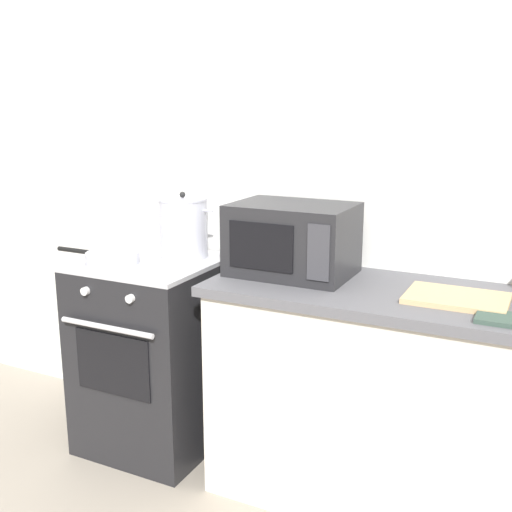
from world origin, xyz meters
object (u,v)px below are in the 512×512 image
at_px(stock_pot, 183,227).
at_px(oven_mitt, 505,319).
at_px(stove, 154,353).
at_px(cutting_board, 457,298).
at_px(microwave, 293,239).
at_px(frying_pan, 111,257).

xyz_separation_m(stock_pot, oven_mitt, (1.45, -0.30, -0.13)).
height_order(stove, cutting_board, cutting_board).
height_order(microwave, oven_mitt, microwave).
distance_m(stock_pot, microwave, 0.59).
xyz_separation_m(stove, oven_mitt, (1.55, -0.16, 0.47)).
xyz_separation_m(stock_pot, frying_pan, (-0.23, -0.25, -0.12)).
relative_size(stove, frying_pan, 2.08).
height_order(stock_pot, microwave, stock_pot).
height_order(microwave, cutting_board, microwave).
relative_size(stove, cutting_board, 2.56).
distance_m(microwave, oven_mitt, 0.91).
xyz_separation_m(stove, microwave, (0.68, 0.08, 0.61)).
bearing_deg(frying_pan, stock_pot, 48.38).
distance_m(cutting_board, oven_mitt, 0.24).
relative_size(microwave, oven_mitt, 2.78).
xyz_separation_m(microwave, oven_mitt, (0.87, -0.24, -0.14)).
height_order(frying_pan, oven_mitt, frying_pan).
height_order(stock_pot, frying_pan, stock_pot).
bearing_deg(cutting_board, frying_pan, -175.58).
distance_m(stove, oven_mitt, 1.62).
bearing_deg(cutting_board, oven_mitt, -41.94).
bearing_deg(microwave, frying_pan, -166.55).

